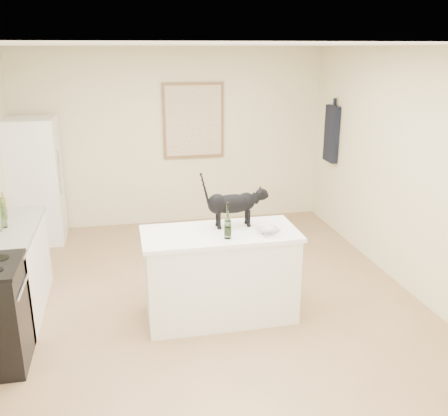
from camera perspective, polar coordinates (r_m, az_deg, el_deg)
floor at (r=5.28m, az=-1.97°, el=-11.24°), size 5.50×5.50×0.00m
ceiling at (r=4.61m, az=-2.33°, el=18.25°), size 5.50×5.50×0.00m
wall_back at (r=7.44m, az=-5.83°, el=8.02°), size 4.50×0.00×4.50m
wall_front at (r=2.34m, az=10.07°, el=-15.51°), size 4.50×0.00×4.50m
wall_right at (r=5.61m, az=21.19°, el=3.59°), size 0.00×5.50×5.50m
island_base at (r=4.92m, az=-0.45°, el=-7.88°), size 1.44×0.67×0.86m
island_top at (r=4.74m, az=-0.47°, el=-2.98°), size 1.50×0.70×0.04m
left_cabinets at (r=5.42m, az=-23.51°, el=-6.94°), size 0.60×1.40×0.86m
left_countertop at (r=5.26m, az=-24.12°, el=-2.47°), size 0.62×1.44×0.04m
fridge at (r=7.20m, az=-20.97°, el=2.90°), size 0.68×0.68×1.70m
artwork_frame at (r=7.41m, az=-3.53°, el=9.99°), size 0.90×0.03×1.10m
artwork_canvas at (r=7.40m, az=-3.51°, el=9.97°), size 0.82×0.00×1.02m
hanging_garment at (r=7.33m, az=12.25°, el=8.34°), size 0.08×0.34×0.80m
black_cat at (r=4.81m, az=0.94°, el=0.21°), size 0.60×0.19×0.42m
wine_bottle at (r=4.53m, az=0.44°, el=-1.71°), size 0.09×0.09×0.30m
glass_bowl at (r=4.69m, az=5.04°, el=-2.70°), size 0.27×0.27×0.05m
fridge_paper at (r=7.09m, az=-18.50°, el=5.72°), size 0.04×0.14×0.19m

